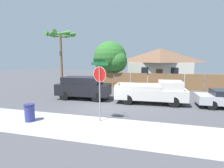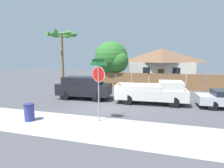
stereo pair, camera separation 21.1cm
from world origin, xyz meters
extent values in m
plane|color=#47474C|center=(0.00, 0.00, 0.00)|extent=(80.00, 80.00, 0.00)
cube|color=#A3A39E|center=(0.00, -3.60, 0.00)|extent=(36.00, 3.20, 0.01)
cube|color=brown|center=(-2.36, 9.09, 0.89)|extent=(1.92, 0.06, 1.79)
cube|color=brown|center=(-0.36, 9.09, 0.89)|extent=(1.92, 0.06, 1.79)
cube|color=brown|center=(1.65, 9.09, 0.89)|extent=(1.92, 0.06, 1.79)
cube|color=brown|center=(3.65, 9.09, 0.89)|extent=(1.92, 0.06, 1.79)
cube|color=brown|center=(5.65, 9.09, 0.89)|extent=(1.92, 0.06, 1.79)
cube|color=brown|center=(7.65, 9.09, 0.89)|extent=(1.92, 0.06, 1.79)
cube|color=brown|center=(9.66, 9.09, 0.89)|extent=(1.92, 0.06, 1.79)
cube|color=brown|center=(-3.36, 9.09, 0.94)|extent=(0.12, 0.12, 1.89)
cube|color=beige|center=(3.96, 17.65, 1.45)|extent=(9.11, 6.58, 2.90)
pyramid|color=brown|center=(3.96, 17.65, 4.00)|extent=(9.84, 7.11, 2.20)
cube|color=black|center=(1.91, 14.34, 1.68)|extent=(1.00, 0.04, 1.10)
cube|color=black|center=(6.01, 14.34, 1.68)|extent=(1.00, 0.04, 1.10)
cube|color=brown|center=(3.96, 14.34, 1.00)|extent=(0.90, 0.04, 2.00)
cylinder|color=brown|center=(-2.21, 10.27, 0.98)|extent=(0.40, 0.40, 1.97)
sphere|color=#2D6B28|center=(-2.21, 10.27, 3.55)|extent=(4.22, 4.22, 4.22)
sphere|color=#31732C|center=(-1.26, 9.75, 3.13)|extent=(2.74, 2.74, 2.74)
cylinder|color=brown|center=(-6.24, 5.36, 3.10)|extent=(0.28, 0.28, 6.19)
cone|color=#428438|center=(-5.15, 5.36, 5.89)|extent=(0.44, 2.03, 0.74)
cone|color=#428438|center=(-5.70, 6.30, 5.89)|extent=(1.97, 1.39, 0.74)
cone|color=#428438|center=(-6.79, 6.30, 5.89)|extent=(1.97, 1.39, 0.74)
cone|color=#428438|center=(-7.33, 5.36, 5.89)|extent=(0.44, 2.03, 0.74)
cone|color=#428438|center=(-6.79, 4.42, 5.89)|extent=(1.97, 1.39, 0.74)
cone|color=#428438|center=(-5.70, 4.42, 5.89)|extent=(1.97, 1.39, 0.74)
cube|color=black|center=(-2.29, 2.20, 0.84)|extent=(4.57, 2.08, 0.94)
cube|color=black|center=(-2.40, 2.19, 1.60)|extent=(3.21, 1.87, 0.59)
cube|color=black|center=(-0.91, 2.25, 1.60)|extent=(0.13, 1.67, 0.49)
cylinder|color=black|center=(-0.93, 3.09, 0.39)|extent=(0.78, 0.22, 0.78)
cylinder|color=black|center=(-0.86, 1.42, 0.39)|extent=(0.78, 0.22, 0.78)
cylinder|color=black|center=(-3.72, 2.98, 0.39)|extent=(0.78, 0.22, 0.78)
cylinder|color=black|center=(-3.65, 1.30, 0.39)|extent=(0.78, 0.22, 0.78)
cube|color=silver|center=(3.29, 2.20, 0.76)|extent=(5.39, 2.21, 0.80)
cube|color=silver|center=(4.75, 2.26, 1.46)|extent=(1.77, 1.91, 0.61)
cube|color=silver|center=(2.36, 3.11, 1.30)|extent=(3.33, 0.22, 0.28)
cube|color=silver|center=(2.43, 1.21, 1.30)|extent=(3.33, 0.22, 0.28)
cube|color=silver|center=(0.68, 2.09, 1.30)|extent=(0.16, 1.90, 0.28)
cylinder|color=black|center=(4.90, 3.15, 0.38)|extent=(0.76, 0.22, 0.76)
cylinder|color=black|center=(4.97, 1.38, 0.38)|extent=(0.76, 0.22, 0.76)
cylinder|color=black|center=(1.61, 3.02, 0.38)|extent=(0.76, 0.22, 0.76)
cylinder|color=black|center=(1.69, 1.24, 0.38)|extent=(0.76, 0.22, 0.76)
cylinder|color=black|center=(7.36, 2.92, 0.32)|extent=(0.64, 0.22, 0.64)
cylinder|color=black|center=(7.42, 1.37, 0.32)|extent=(0.64, 0.22, 0.64)
cylinder|color=gray|center=(0.84, -2.63, 1.52)|extent=(0.07, 0.07, 3.04)
cylinder|color=red|center=(0.84, -2.63, 2.59)|extent=(0.75, 0.26, 0.78)
cylinder|color=white|center=(0.84, -2.63, 2.59)|extent=(0.79, 0.27, 0.83)
cube|color=#19602D|center=(0.84, -2.63, 3.14)|extent=(1.05, 0.36, 0.15)
cube|color=#19602D|center=(0.84, -2.63, 3.32)|extent=(0.32, 0.94, 0.15)
cylinder|color=navy|center=(-2.89, -3.63, 0.44)|extent=(0.52, 0.52, 0.88)
cylinder|color=navy|center=(-2.89, -3.63, 0.92)|extent=(0.56, 0.56, 0.08)
camera|label=1|loc=(3.88, -11.39, 3.39)|focal=28.00mm
camera|label=2|loc=(4.08, -11.34, 3.39)|focal=28.00mm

